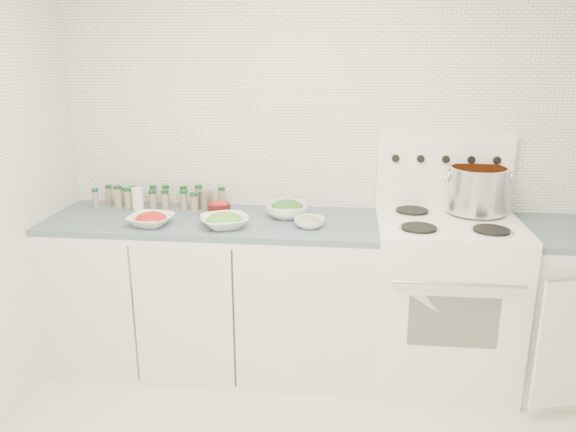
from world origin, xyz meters
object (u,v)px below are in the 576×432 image
Objects in this scene: bowl_tomato at (151,220)px; stock_pot at (477,188)px; stove at (443,295)px; bowl_snowpea at (224,221)px.

stock_pot is at bearing 9.81° from bowl_tomato.
bowl_tomato is at bearing -174.58° from stove.
stove is 5.16× the size of bowl_tomato.
bowl_tomato is (-1.60, -0.15, 0.44)m from stove.
bowl_tomato is at bearing -178.93° from bowl_snowpea.
bowl_snowpea is (-1.36, -0.30, -0.15)m from stock_pot.
bowl_tomato is 0.79× the size of bowl_snowpea.
stove is at bearing -137.25° from stock_pot.
bowl_tomato is (-1.77, -0.31, -0.15)m from stock_pot.
stove is at bearing 6.87° from bowl_snowpea.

